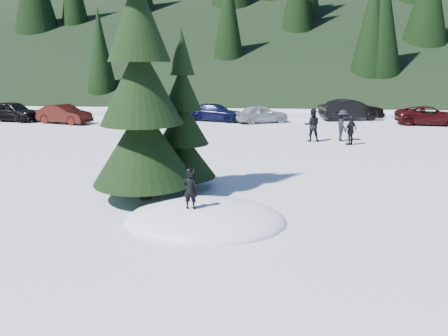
# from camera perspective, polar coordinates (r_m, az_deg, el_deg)

# --- Properties ---
(ground) EXTENTS (200.00, 200.00, 0.00)m
(ground) POSITION_cam_1_polar(r_m,az_deg,el_deg) (12.18, -2.40, -6.91)
(ground) COLOR white
(ground) RESTS_ON ground
(snow_mound) EXTENTS (4.48, 3.52, 0.96)m
(snow_mound) POSITION_cam_1_polar(r_m,az_deg,el_deg) (12.18, -2.40, -6.91)
(snow_mound) COLOR white
(snow_mound) RESTS_ON ground
(forest_hillside) EXTENTS (200.00, 60.00, 25.00)m
(forest_hillside) POSITION_cam_1_polar(r_m,az_deg,el_deg) (65.80, 4.45, 20.95)
(forest_hillside) COLOR black
(forest_hillside) RESTS_ON ground
(spruce_tall) EXTENTS (3.20, 3.20, 8.60)m
(spruce_tall) POSITION_cam_1_polar(r_m,az_deg,el_deg) (13.65, -10.78, 9.44)
(spruce_tall) COLOR black
(spruce_tall) RESTS_ON ground
(spruce_short) EXTENTS (2.20, 2.20, 5.37)m
(spruce_short) POSITION_cam_1_polar(r_m,az_deg,el_deg) (14.91, -5.36, 5.26)
(spruce_short) COLOR black
(spruce_short) RESTS_ON ground
(child_skier) EXTENTS (0.40, 0.28, 1.04)m
(child_skier) POSITION_cam_1_polar(r_m,az_deg,el_deg) (11.58, -4.44, -2.82)
(child_skier) COLOR black
(child_skier) RESTS_ON snow_mound
(adult_0) EXTENTS (0.86, 0.67, 1.78)m
(adult_0) POSITION_cam_1_polar(r_m,az_deg,el_deg) (24.37, 11.44, 5.50)
(adult_0) COLOR black
(adult_0) RESTS_ON ground
(adult_1) EXTENTS (0.92, 0.89, 1.54)m
(adult_1) POSITION_cam_1_polar(r_m,az_deg,el_deg) (23.80, 16.21, 4.74)
(adult_1) COLOR black
(adult_1) RESTS_ON ground
(adult_2) EXTENTS (0.77, 1.18, 1.71)m
(adult_2) POSITION_cam_1_polar(r_m,az_deg,el_deg) (24.84, 15.21, 5.36)
(adult_2) COLOR black
(adult_2) RESTS_ON ground
(car_0) EXTENTS (4.49, 2.45, 1.45)m
(car_0) POSITION_cam_1_polar(r_m,az_deg,el_deg) (35.60, -25.86, 6.69)
(car_0) COLOR black
(car_0) RESTS_ON ground
(car_1) EXTENTS (4.23, 2.46, 1.32)m
(car_1) POSITION_cam_1_polar(r_m,az_deg,el_deg) (32.86, -20.16, 6.62)
(car_1) COLOR #360E09
(car_1) RESTS_ON ground
(car_2) EXTENTS (4.97, 3.38, 1.26)m
(car_2) POSITION_cam_1_polar(r_m,az_deg,el_deg) (31.62, -10.38, 6.94)
(car_2) COLOR #4E5156
(car_2) RESTS_ON ground
(car_3) EXTENTS (4.57, 2.95, 1.23)m
(car_3) POSITION_cam_1_polar(r_m,az_deg,el_deg) (32.22, -1.10, 7.25)
(car_3) COLOR black
(car_3) RESTS_ON ground
(car_4) EXTENTS (4.04, 2.84, 1.28)m
(car_4) POSITION_cam_1_polar(r_m,az_deg,el_deg) (31.35, 4.93, 7.06)
(car_4) COLOR #92969A
(car_4) RESTS_ON ground
(car_5) EXTENTS (4.88, 2.75, 1.52)m
(car_5) POSITION_cam_1_polar(r_m,az_deg,el_deg) (34.05, 16.25, 7.31)
(car_5) COLOR black
(car_5) RESTS_ON ground
(car_6) EXTENTS (4.70, 2.52, 1.26)m
(car_6) POSITION_cam_1_polar(r_m,az_deg,el_deg) (33.43, 25.29, 6.20)
(car_6) COLOR black
(car_6) RESTS_ON ground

